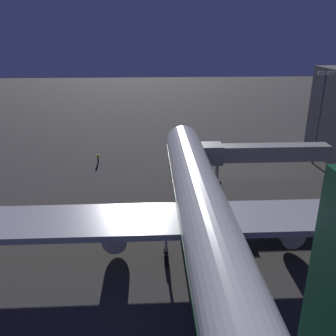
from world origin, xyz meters
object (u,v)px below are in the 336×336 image
(traffic_cone_nose_port, at_px, (193,164))
(traffic_cone_nose_starboard, at_px, (170,165))
(jet_bridge, at_px, (256,153))
(airliner_at_gate, at_px, (206,220))
(ground_crew_marshaller_fwd, at_px, (98,157))
(apron_floodlight_mast, at_px, (320,112))

(traffic_cone_nose_port, xyz_separation_m, traffic_cone_nose_starboard, (4.40, 0.00, 0.00))
(jet_bridge, height_order, traffic_cone_nose_starboard, jet_bridge)
(airliner_at_gate, xyz_separation_m, jet_bridge, (-11.22, -21.30, 0.09))
(traffic_cone_nose_starboard, bearing_deg, ground_crew_marshaller_fwd, -12.03)
(apron_floodlight_mast, relative_size, traffic_cone_nose_port, 31.40)
(ground_crew_marshaller_fwd, bearing_deg, airliner_at_gate, 115.55)
(airliner_at_gate, bearing_deg, traffic_cone_nose_starboard, -85.87)
(apron_floodlight_mast, relative_size, traffic_cone_nose_starboard, 31.40)
(airliner_at_gate, distance_m, apron_floodlight_mast, 40.26)
(apron_floodlight_mast, height_order, traffic_cone_nose_port, apron_floodlight_mast)
(apron_floodlight_mast, distance_m, ground_crew_marshaller_fwd, 42.53)
(ground_crew_marshaller_fwd, distance_m, traffic_cone_nose_starboard, 14.11)
(traffic_cone_nose_port, bearing_deg, airliner_at_gate, 85.87)
(apron_floodlight_mast, distance_m, traffic_cone_nose_starboard, 29.38)
(airliner_at_gate, height_order, traffic_cone_nose_starboard, airliner_at_gate)
(airliner_at_gate, relative_size, ground_crew_marshaller_fwd, 34.66)
(airliner_at_gate, distance_m, ground_crew_marshaller_fwd, 37.30)
(jet_bridge, height_order, ground_crew_marshaller_fwd, jet_bridge)
(airliner_at_gate, relative_size, traffic_cone_nose_starboard, 115.94)
(jet_bridge, xyz_separation_m, apron_floodlight_mast, (-14.28, -9.51, 4.54))
(jet_bridge, relative_size, apron_floodlight_mast, 1.20)
(jet_bridge, distance_m, traffic_cone_nose_starboard, 17.09)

